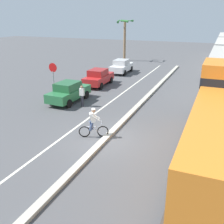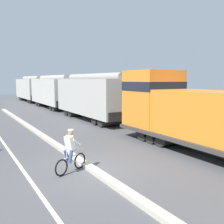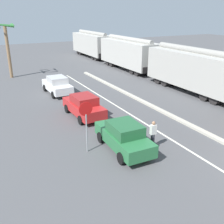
{
  "view_description": "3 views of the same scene",
  "coord_description": "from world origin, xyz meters",
  "px_view_note": "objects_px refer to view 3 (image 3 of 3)",
  "views": [
    {
      "loc": [
        5.45,
        -12.15,
        6.58
      ],
      "look_at": [
        -0.36,
        1.77,
        0.99
      ],
      "focal_mm": 42.0,
      "sensor_mm": 36.0,
      "label": 1
    },
    {
      "loc": [
        -4.43,
        -9.42,
        3.66
      ],
      "look_at": [
        2.95,
        3.22,
        1.83
      ],
      "focal_mm": 42.0,
      "sensor_mm": 36.0,
      "label": 2
    },
    {
      "loc": [
        -12.23,
        -5.94,
        7.25
      ],
      "look_at": [
        -4.9,
        7.77,
        1.24
      ],
      "focal_mm": 42.0,
      "sensor_mm": 36.0,
      "label": 3
    }
  ],
  "objects_px": {
    "hopper_car_middle": "(128,54)",
    "parked_car_white": "(57,85)",
    "parked_car_red": "(84,106)",
    "hopper_car_trailing": "(92,44)",
    "hopper_car_lead": "(193,70)",
    "parked_car_green": "(124,136)",
    "pedestrian_by_cars": "(153,134)",
    "palm_tree_near": "(6,39)",
    "stop_sign": "(86,118)"
  },
  "relations": [
    {
      "from": "stop_sign",
      "to": "hopper_car_lead",
      "type": "bearing_deg",
      "value": 24.1
    },
    {
      "from": "parked_car_white",
      "to": "parked_car_red",
      "type": "bearing_deg",
      "value": -90.05
    },
    {
      "from": "hopper_car_middle",
      "to": "parked_car_white",
      "type": "bearing_deg",
      "value": -151.74
    },
    {
      "from": "hopper_car_trailing",
      "to": "parked_car_green",
      "type": "height_order",
      "value": "hopper_car_trailing"
    },
    {
      "from": "parked_car_green",
      "to": "stop_sign",
      "type": "xyz_separation_m",
      "value": [
        -1.89,
        0.74,
        1.21
      ]
    },
    {
      "from": "parked_car_white",
      "to": "pedestrian_by_cars",
      "type": "distance_m",
      "value": 12.82
    },
    {
      "from": "hopper_car_lead",
      "to": "pedestrian_by_cars",
      "type": "height_order",
      "value": "hopper_car_lead"
    },
    {
      "from": "hopper_car_middle",
      "to": "pedestrian_by_cars",
      "type": "distance_m",
      "value": 21.44
    },
    {
      "from": "hopper_car_trailing",
      "to": "parked_car_red",
      "type": "distance_m",
      "value": 26.94
    },
    {
      "from": "hopper_car_lead",
      "to": "parked_car_red",
      "type": "xyz_separation_m",
      "value": [
        -11.56,
        -1.1,
        -1.26
      ]
    },
    {
      "from": "hopper_car_middle",
      "to": "parked_car_white",
      "type": "distance_m",
      "value": 13.17
    },
    {
      "from": "palm_tree_near",
      "to": "stop_sign",
      "type": "bearing_deg",
      "value": -87.15
    },
    {
      "from": "hopper_car_lead",
      "to": "stop_sign",
      "type": "height_order",
      "value": "hopper_car_lead"
    },
    {
      "from": "hopper_car_middle",
      "to": "pedestrian_by_cars",
      "type": "bearing_deg",
      "value": -117.78
    },
    {
      "from": "parked_car_green",
      "to": "stop_sign",
      "type": "relative_size",
      "value": 1.48
    },
    {
      "from": "hopper_car_trailing",
      "to": "stop_sign",
      "type": "bearing_deg",
      "value": -114.65
    },
    {
      "from": "hopper_car_middle",
      "to": "hopper_car_trailing",
      "type": "relative_size",
      "value": 1.0
    },
    {
      "from": "hopper_car_lead",
      "to": "stop_sign",
      "type": "relative_size",
      "value": 3.68
    },
    {
      "from": "parked_car_green",
      "to": "parked_car_red",
      "type": "bearing_deg",
      "value": 90.5
    },
    {
      "from": "parked_car_green",
      "to": "pedestrian_by_cars",
      "type": "height_order",
      "value": "same"
    },
    {
      "from": "parked_car_green",
      "to": "hopper_car_middle",
      "type": "bearing_deg",
      "value": 57.89
    },
    {
      "from": "parked_car_green",
      "to": "palm_tree_near",
      "type": "height_order",
      "value": "palm_tree_near"
    },
    {
      "from": "hopper_car_middle",
      "to": "pedestrian_by_cars",
      "type": "height_order",
      "value": "hopper_car_middle"
    },
    {
      "from": "hopper_car_middle",
      "to": "hopper_car_trailing",
      "type": "distance_m",
      "value": 11.6
    },
    {
      "from": "hopper_car_middle",
      "to": "stop_sign",
      "type": "distance_m",
      "value": 22.11
    },
    {
      "from": "parked_car_red",
      "to": "hopper_car_trailing",
      "type": "bearing_deg",
      "value": 64.56
    },
    {
      "from": "parked_car_green",
      "to": "pedestrian_by_cars",
      "type": "relative_size",
      "value": 2.63
    },
    {
      "from": "parked_car_red",
      "to": "parked_car_white",
      "type": "relative_size",
      "value": 1.0
    },
    {
      "from": "hopper_car_lead",
      "to": "parked_car_white",
      "type": "distance_m",
      "value": 12.81
    },
    {
      "from": "stop_sign",
      "to": "palm_tree_near",
      "type": "bearing_deg",
      "value": 92.85
    },
    {
      "from": "hopper_car_middle",
      "to": "parked_car_red",
      "type": "xyz_separation_m",
      "value": [
        -11.56,
        -12.7,
        -1.26
      ]
    },
    {
      "from": "hopper_car_middle",
      "to": "stop_sign",
      "type": "bearing_deg",
      "value": -127.29
    },
    {
      "from": "stop_sign",
      "to": "parked_car_white",
      "type": "bearing_deg",
      "value": 80.8
    },
    {
      "from": "parked_car_red",
      "to": "parked_car_white",
      "type": "height_order",
      "value": "same"
    },
    {
      "from": "parked_car_red",
      "to": "parked_car_white",
      "type": "xyz_separation_m",
      "value": [
        0.01,
        6.49,
        0.0
      ]
    },
    {
      "from": "parked_car_red",
      "to": "pedestrian_by_cars",
      "type": "xyz_separation_m",
      "value": [
        1.58,
        -6.24,
        0.03
      ]
    },
    {
      "from": "hopper_car_middle",
      "to": "palm_tree_near",
      "type": "distance_m",
      "value": 14.78
    },
    {
      "from": "pedestrian_by_cars",
      "to": "stop_sign",
      "type": "bearing_deg",
      "value": 158.57
    },
    {
      "from": "parked_car_green",
      "to": "parked_car_red",
      "type": "height_order",
      "value": "same"
    },
    {
      "from": "hopper_car_lead",
      "to": "hopper_car_middle",
      "type": "distance_m",
      "value": 11.6
    },
    {
      "from": "parked_car_white",
      "to": "palm_tree_near",
      "type": "bearing_deg",
      "value": 108.14
    },
    {
      "from": "hopper_car_middle",
      "to": "parked_car_green",
      "type": "height_order",
      "value": "hopper_car_middle"
    },
    {
      "from": "parked_car_red",
      "to": "palm_tree_near",
      "type": "distance_m",
      "value": 15.83
    },
    {
      "from": "parked_car_red",
      "to": "hopper_car_middle",
      "type": "bearing_deg",
      "value": 47.69
    },
    {
      "from": "hopper_car_middle",
      "to": "parked_car_red",
      "type": "distance_m",
      "value": 17.22
    },
    {
      "from": "parked_car_red",
      "to": "parked_car_white",
      "type": "bearing_deg",
      "value": 89.95
    },
    {
      "from": "hopper_car_middle",
      "to": "parked_car_red",
      "type": "height_order",
      "value": "hopper_car_middle"
    },
    {
      "from": "hopper_car_middle",
      "to": "parked_car_white",
      "type": "relative_size",
      "value": 2.5
    },
    {
      "from": "hopper_car_trailing",
      "to": "hopper_car_lead",
      "type": "bearing_deg",
      "value": -90.0
    },
    {
      "from": "parked_car_red",
      "to": "parked_car_white",
      "type": "distance_m",
      "value": 6.49
    }
  ]
}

